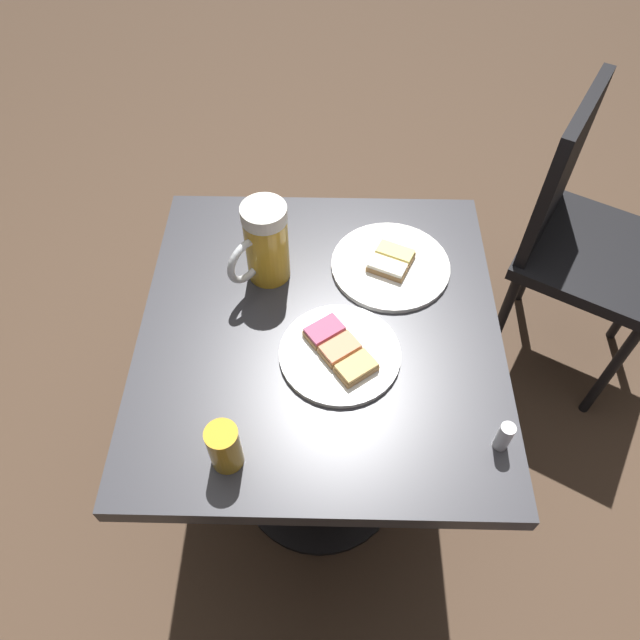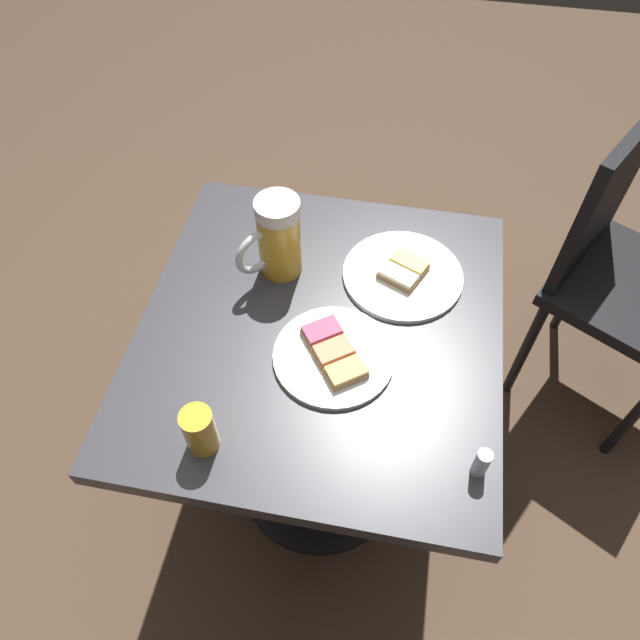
% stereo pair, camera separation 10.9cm
% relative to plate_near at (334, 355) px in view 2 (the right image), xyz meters
% --- Properties ---
extents(ground_plane, '(6.00, 6.00, 0.00)m').
position_rel_plate_near_xyz_m(ground_plane, '(0.06, 0.04, -0.71)').
color(ground_plane, '#4C3828').
extents(cafe_table, '(0.72, 0.68, 0.71)m').
position_rel_plate_near_xyz_m(cafe_table, '(0.06, 0.04, -0.17)').
color(cafe_table, black).
rests_on(cafe_table, ground_plane).
extents(plate_near, '(0.22, 0.22, 0.03)m').
position_rel_plate_near_xyz_m(plate_near, '(0.00, 0.00, 0.00)').
color(plate_near, white).
rests_on(plate_near, cafe_table).
extents(plate_far, '(0.24, 0.24, 0.03)m').
position_rel_plate_near_xyz_m(plate_far, '(0.22, -0.10, -0.00)').
color(plate_far, white).
rests_on(plate_far, cafe_table).
extents(beer_mug, '(0.13, 0.11, 0.17)m').
position_rel_plate_near_xyz_m(beer_mug, '(0.19, 0.14, 0.08)').
color(beer_mug, gold).
rests_on(beer_mug, cafe_table).
extents(beer_glass_small, '(0.05, 0.05, 0.09)m').
position_rel_plate_near_xyz_m(beer_glass_small, '(-0.21, 0.18, 0.04)').
color(beer_glass_small, gold).
rests_on(beer_glass_small, cafe_table).
extents(salt_shaker, '(0.02, 0.02, 0.06)m').
position_rel_plate_near_xyz_m(salt_shaker, '(-0.17, -0.26, 0.02)').
color(salt_shaker, silver).
rests_on(salt_shaker, cafe_table).
extents(cafe_chair, '(0.52, 0.52, 0.85)m').
position_rel_plate_near_xyz_m(cafe_chair, '(0.54, -0.64, -0.22)').
color(cafe_chair, black).
rests_on(cafe_chair, ground_plane).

